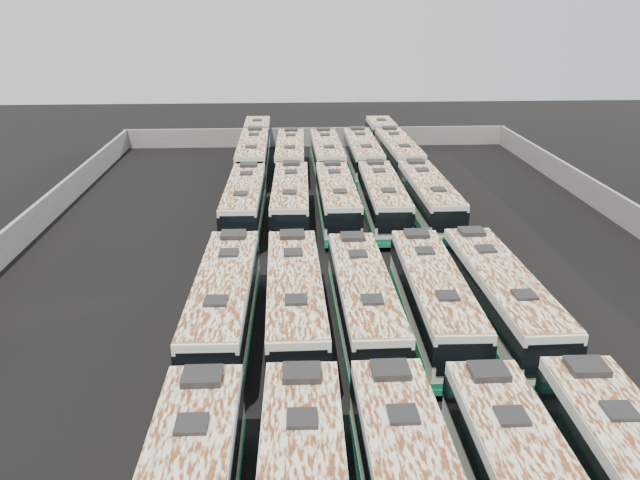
{
  "coord_description": "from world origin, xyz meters",
  "views": [
    {
      "loc": [
        -3.44,
        -37.13,
        16.43
      ],
      "look_at": [
        -1.45,
        1.08,
        1.6
      ],
      "focal_mm": 35.0,
      "sensor_mm": 36.0,
      "label": 1
    }
  ],
  "objects_px": {
    "bus_midfront_center": "(364,303)",
    "bus_midfront_right": "(433,299)",
    "bus_midback_center": "(337,200)",
    "bus_midback_far_right": "(429,199)",
    "bus_back_right": "(363,156)",
    "bus_midback_right": "(383,199)",
    "bus_back_left": "(290,156)",
    "bus_midback_left": "(291,201)",
    "bus_back_far_left": "(255,148)",
    "bus_back_center": "(327,156)",
    "bus_midback_far_left": "(245,202)",
    "bus_midfront_far_left": "(225,304)",
    "bus_midfront_far_right": "(500,298)",
    "bus_midfront_left": "(295,303)",
    "bus_back_far_right": "(392,147)"
  },
  "relations": [
    {
      "from": "bus_midfront_right",
      "to": "bus_back_far_left",
      "type": "relative_size",
      "value": 0.62
    },
    {
      "from": "bus_midfront_right",
      "to": "bus_midfront_center",
      "type": "bearing_deg",
      "value": -175.91
    },
    {
      "from": "bus_midback_far_right",
      "to": "bus_midfront_left",
      "type": "bearing_deg",
      "value": -121.91
    },
    {
      "from": "bus_midfront_far_right",
      "to": "bus_midback_right",
      "type": "height_order",
      "value": "bus_midfront_far_right"
    },
    {
      "from": "bus_midback_center",
      "to": "bus_back_right",
      "type": "relative_size",
      "value": 0.98
    },
    {
      "from": "bus_midback_center",
      "to": "bus_back_left",
      "type": "bearing_deg",
      "value": 103.48
    },
    {
      "from": "bus_midback_right",
      "to": "bus_midback_far_left",
      "type": "bearing_deg",
      "value": -178.08
    },
    {
      "from": "bus_midfront_far_right",
      "to": "bus_back_right",
      "type": "height_order",
      "value": "bus_midfront_far_right"
    },
    {
      "from": "bus_midback_left",
      "to": "bus_back_right",
      "type": "relative_size",
      "value": 1.0
    },
    {
      "from": "bus_back_far_right",
      "to": "bus_midback_right",
      "type": "bearing_deg",
      "value": -102.33
    },
    {
      "from": "bus_midback_center",
      "to": "bus_midback_right",
      "type": "distance_m",
      "value": 3.59
    },
    {
      "from": "bus_midback_left",
      "to": "bus_midback_center",
      "type": "bearing_deg",
      "value": 4.02
    },
    {
      "from": "bus_midback_left",
      "to": "bus_midback_center",
      "type": "xyz_separation_m",
      "value": [
        3.58,
        0.16,
        -0.03
      ]
    },
    {
      "from": "bus_midfront_center",
      "to": "bus_midfront_right",
      "type": "bearing_deg",
      "value": 2.35
    },
    {
      "from": "bus_midback_far_right",
      "to": "bus_midback_center",
      "type": "bearing_deg",
      "value": 179.41
    },
    {
      "from": "bus_midback_center",
      "to": "bus_midback_far_right",
      "type": "height_order",
      "value": "bus_midback_far_right"
    },
    {
      "from": "bus_midfront_far_left",
      "to": "bus_midback_right",
      "type": "height_order",
      "value": "bus_midfront_far_left"
    },
    {
      "from": "bus_midfront_center",
      "to": "bus_midback_far_left",
      "type": "distance_m",
      "value": 18.7
    },
    {
      "from": "bus_midfront_center",
      "to": "bus_back_far_right",
      "type": "height_order",
      "value": "bus_back_far_right"
    },
    {
      "from": "bus_back_center",
      "to": "bus_back_far_right",
      "type": "height_order",
      "value": "bus_back_far_right"
    },
    {
      "from": "bus_midback_far_right",
      "to": "bus_back_right",
      "type": "distance_m",
      "value": 14.88
    },
    {
      "from": "bus_midback_right",
      "to": "bus_back_far_left",
      "type": "xyz_separation_m",
      "value": [
        -10.76,
        18.06,
        0.05
      ]
    },
    {
      "from": "bus_midfront_far_left",
      "to": "bus_back_right",
      "type": "relative_size",
      "value": 1.02
    },
    {
      "from": "bus_midfront_far_left",
      "to": "bus_midback_center",
      "type": "bearing_deg",
      "value": 68.88
    },
    {
      "from": "bus_midfront_far_left",
      "to": "bus_back_right",
      "type": "height_order",
      "value": "bus_midfront_far_left"
    },
    {
      "from": "bus_midfront_right",
      "to": "bus_back_center",
      "type": "xyz_separation_m",
      "value": [
        -3.57,
        31.78,
        0.01
      ]
    },
    {
      "from": "bus_midfront_right",
      "to": "bus_back_center",
      "type": "relative_size",
      "value": 1.0
    },
    {
      "from": "bus_back_right",
      "to": "bus_midfront_center",
      "type": "bearing_deg",
      "value": -96.35
    },
    {
      "from": "bus_midfront_far_right",
      "to": "bus_back_center",
      "type": "xyz_separation_m",
      "value": [
        -7.05,
        31.97,
        -0.04
      ]
    },
    {
      "from": "bus_midfront_right",
      "to": "bus_midback_center",
      "type": "height_order",
      "value": "bus_midfront_right"
    },
    {
      "from": "bus_back_right",
      "to": "bus_midback_right",
      "type": "bearing_deg",
      "value": -90.24
    },
    {
      "from": "bus_midback_far_left",
      "to": "bus_back_far_left",
      "type": "height_order",
      "value": "bus_back_far_left"
    },
    {
      "from": "bus_back_far_left",
      "to": "bus_back_center",
      "type": "height_order",
      "value": "bus_back_far_left"
    },
    {
      "from": "bus_midfront_right",
      "to": "bus_midback_center",
      "type": "xyz_separation_m",
      "value": [
        -3.7,
        17.32,
        -0.01
      ]
    },
    {
      "from": "bus_midfront_right",
      "to": "bus_midback_center",
      "type": "distance_m",
      "value": 17.71
    },
    {
      "from": "bus_midfront_center",
      "to": "bus_midfront_right",
      "type": "distance_m",
      "value": 3.67
    },
    {
      "from": "bus_midback_far_left",
      "to": "bus_back_center",
      "type": "xyz_separation_m",
      "value": [
        7.25,
        14.69,
        0.01
      ]
    },
    {
      "from": "bus_midback_far_right",
      "to": "bus_back_far_left",
      "type": "relative_size",
      "value": 0.63
    },
    {
      "from": "bus_midfront_far_right",
      "to": "bus_midback_left",
      "type": "height_order",
      "value": "bus_midfront_far_right"
    },
    {
      "from": "bus_midfront_center",
      "to": "bus_midfront_far_right",
      "type": "xyz_separation_m",
      "value": [
        7.14,
        0.01,
        0.06
      ]
    },
    {
      "from": "bus_midback_right",
      "to": "bus_back_left",
      "type": "bearing_deg",
      "value": 116.83
    },
    {
      "from": "bus_back_far_left",
      "to": "bus_midfront_far_left",
      "type": "bearing_deg",
      "value": -89.98
    },
    {
      "from": "bus_midback_center",
      "to": "bus_back_left",
      "type": "distance_m",
      "value": 14.95
    },
    {
      "from": "bus_midfront_left",
      "to": "bus_back_center",
      "type": "distance_m",
      "value": 32.14
    },
    {
      "from": "bus_midfront_far_left",
      "to": "bus_midback_center",
      "type": "distance_m",
      "value": 18.82
    },
    {
      "from": "bus_midfront_far_left",
      "to": "bus_back_center",
      "type": "distance_m",
      "value": 32.7
    },
    {
      "from": "bus_midfront_center",
      "to": "bus_back_center",
      "type": "distance_m",
      "value": 31.98
    },
    {
      "from": "bus_back_far_left",
      "to": "bus_midfront_left",
      "type": "bearing_deg",
      "value": -84.21
    },
    {
      "from": "bus_midfront_center",
      "to": "bus_midback_left",
      "type": "bearing_deg",
      "value": 101.14
    },
    {
      "from": "bus_midfront_left",
      "to": "bus_back_left",
      "type": "relative_size",
      "value": 1.02
    }
  ]
}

